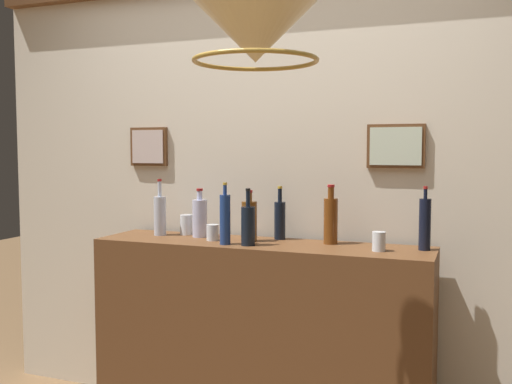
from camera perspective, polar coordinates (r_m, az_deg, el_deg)
The scene contains 14 objects.
panelled_rear_partition at distance 3.01m, azimuth 2.16°, elevation 1.95°, with size 3.39×0.15×2.46m.
bar_shelf_unit at distance 2.91m, azimuth 0.36°, elevation -14.59°, with size 1.65×0.39×0.98m, color brown.
liquor_bottle_amaro at distance 2.97m, azimuth -5.60°, elevation -2.52°, with size 0.08×0.08×0.25m.
liquor_bottle_rye at distance 2.68m, azimuth 16.41°, elevation -3.03°, with size 0.05×0.05×0.29m.
liquor_bottle_bourbon at distance 3.06m, azimuth -9.51°, elevation -2.23°, with size 0.06×0.06×0.30m.
liquor_bottle_sherry at distance 2.88m, azimuth 2.38°, elevation -2.70°, with size 0.06×0.06×0.27m.
liquor_bottle_vodka at distance 2.82m, azimuth -0.68°, elevation -2.83°, with size 0.08×0.08×0.25m.
liquor_bottle_gin at distance 2.77m, azimuth 7.42°, elevation -2.71°, with size 0.07×0.07×0.28m.
liquor_bottle_tequila at distance 2.70m, azimuth -0.80°, elevation -3.28°, with size 0.07×0.07×0.27m.
liquor_bottle_brandy at distance 2.73m, azimuth -3.09°, elevation -2.66°, with size 0.05×0.05×0.30m.
glass_tumbler_rocks at distance 2.86m, azimuth -4.33°, elevation -4.03°, with size 0.06×0.06×0.08m.
glass_tumbler_highball at distance 3.07m, azimuth -6.93°, elevation -3.24°, with size 0.07×0.07×0.11m.
glass_tumbler_shot at distance 2.61m, azimuth 12.09°, elevation -4.82°, with size 0.06×0.06×0.09m.
pendant_lamp at distance 2.05m, azimuth -0.06°, elevation 15.49°, with size 0.44×0.44×0.62m.
Camera 1 is at (0.96, -1.75, 1.43)m, focal length 40.32 mm.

